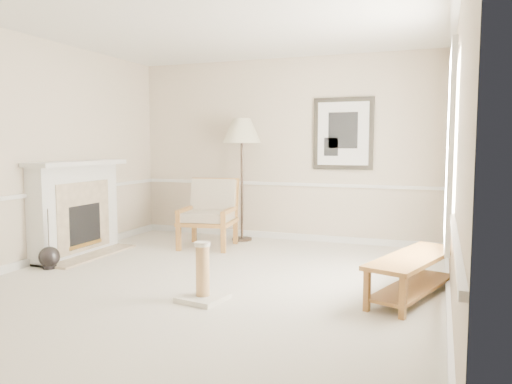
# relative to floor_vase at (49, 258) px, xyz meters

# --- Properties ---
(ground) EXTENTS (5.50, 5.50, 0.00)m
(ground) POSITION_rel_floor_vase_xyz_m (2.15, 0.14, -0.14)
(ground) COLOR silver
(ground) RESTS_ON ground
(room) EXTENTS (5.04, 5.54, 2.92)m
(room) POSITION_rel_floor_vase_xyz_m (2.29, 0.22, 1.73)
(room) COLOR beige
(room) RESTS_ON ground
(fireplace) EXTENTS (0.64, 1.64, 1.31)m
(fireplace) POSITION_rel_floor_vase_xyz_m (-0.19, 0.74, 0.50)
(fireplace) COLOR white
(fireplace) RESTS_ON ground
(floor_vase) EXTENTS (0.26, 0.26, 0.75)m
(floor_vase) POSITION_rel_floor_vase_xyz_m (0.00, 0.00, 0.00)
(floor_vase) COLOR black
(floor_vase) RESTS_ON ground
(armchair) EXTENTS (0.87, 0.92, 1.02)m
(armchair) POSITION_rel_floor_vase_xyz_m (1.26, 1.97, 0.41)
(armchair) COLOR #9B6032
(armchair) RESTS_ON ground
(floor_lamp) EXTENTS (0.64, 0.64, 1.94)m
(floor_lamp) POSITION_rel_floor_vase_xyz_m (1.55, 2.54, 1.56)
(floor_lamp) COLOR black
(floor_lamp) RESTS_ON ground
(bench) EXTENTS (0.90, 1.57, 0.43)m
(bench) POSITION_rel_floor_vase_xyz_m (4.30, 0.36, 0.15)
(bench) COLOR #9B6032
(bench) RESTS_ON ground
(scratching_post) EXTENTS (0.48, 0.48, 0.59)m
(scratching_post) POSITION_rel_floor_vase_xyz_m (2.36, -0.48, 0.05)
(scratching_post) COLOR beige
(scratching_post) RESTS_ON ground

